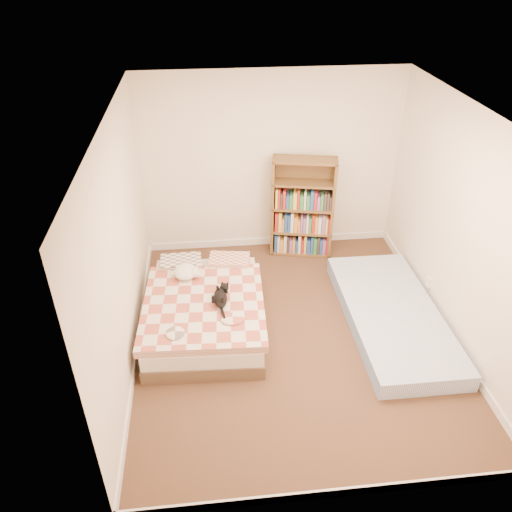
{
  "coord_description": "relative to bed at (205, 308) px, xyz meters",
  "views": [
    {
      "loc": [
        -0.88,
        -4.26,
        3.85
      ],
      "look_at": [
        -0.39,
        0.3,
        0.89
      ],
      "focal_mm": 35.0,
      "sensor_mm": 36.0,
      "label": 1
    }
  ],
  "objects": [
    {
      "name": "room",
      "position": [
        0.99,
        -0.29,
        0.98
      ],
      "size": [
        3.51,
        4.01,
        2.51
      ],
      "color": "#442B1D",
      "rests_on": "ground"
    },
    {
      "name": "bed",
      "position": [
        0.0,
        0.0,
        0.0
      ],
      "size": [
        1.4,
        1.87,
        0.48
      ],
      "rotation": [
        0.0,
        0.0,
        -0.05
      ],
      "color": "brown",
      "rests_on": "room"
    },
    {
      "name": "bookshelf",
      "position": [
        1.39,
        1.46,
        0.31
      ],
      "size": [
        0.91,
        0.46,
        1.42
      ],
      "rotation": [
        0.0,
        0.0,
        -0.21
      ],
      "color": "brown",
      "rests_on": "room"
    },
    {
      "name": "floor_mattress",
      "position": [
        2.17,
        -0.22,
        -0.12
      ],
      "size": [
        1.03,
        2.27,
        0.2
      ],
      "primitive_type": "cube",
      "rotation": [
        0.0,
        0.0,
        -0.0
      ],
      "color": "#7D9BD0",
      "rests_on": "room"
    },
    {
      "name": "black_cat",
      "position": [
        0.18,
        -0.15,
        0.27
      ],
      "size": [
        0.25,
        0.57,
        0.13
      ],
      "rotation": [
        0.0,
        0.0,
        -0.29
      ],
      "color": "black",
      "rests_on": "bed"
    },
    {
      "name": "white_dog",
      "position": [
        -0.2,
        0.34,
        0.29
      ],
      "size": [
        0.36,
        0.38,
        0.15
      ],
      "rotation": [
        0.0,
        0.0,
        0.38
      ],
      "color": "white",
      "rests_on": "bed"
    }
  ]
}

